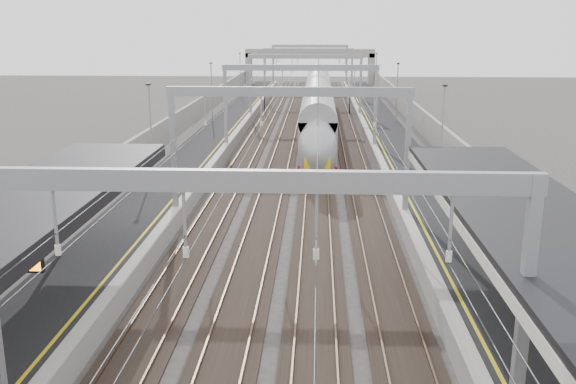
# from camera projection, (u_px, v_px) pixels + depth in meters

# --- Properties ---
(platform_left) EXTENTS (4.00, 120.00, 1.00)m
(platform_left) POSITION_uv_depth(u_px,v_px,m) (213.00, 142.00, 57.92)
(platform_left) COLOR black
(platform_left) RESTS_ON ground
(platform_right) EXTENTS (4.00, 120.00, 1.00)m
(platform_right) POSITION_uv_depth(u_px,v_px,m) (390.00, 144.00, 57.19)
(platform_right) COLOR black
(platform_right) RESTS_ON ground
(tracks) EXTENTS (11.40, 140.00, 0.20)m
(tracks) POSITION_uv_depth(u_px,v_px,m) (301.00, 148.00, 57.67)
(tracks) COLOR black
(tracks) RESTS_ON ground
(overhead_line) EXTENTS (13.00, 140.00, 6.60)m
(overhead_line) POSITION_uv_depth(u_px,v_px,m) (303.00, 74.00, 62.53)
(overhead_line) COLOR gray
(overhead_line) RESTS_ON platform_left
(overbridge) EXTENTS (22.00, 2.20, 6.90)m
(overbridge) POSITION_uv_depth(u_px,v_px,m) (310.00, 58.00, 109.52)
(overbridge) COLOR gray
(overbridge) RESTS_ON ground
(wall_left) EXTENTS (0.30, 120.00, 3.20)m
(wall_left) POSITION_uv_depth(u_px,v_px,m) (177.00, 130.00, 57.79)
(wall_left) COLOR gray
(wall_left) RESTS_ON ground
(wall_right) EXTENTS (0.30, 120.00, 3.20)m
(wall_right) POSITION_uv_depth(u_px,v_px,m) (427.00, 132.00, 56.77)
(wall_right) COLOR gray
(wall_right) RESTS_ON ground
(train) EXTENTS (2.79, 50.88, 4.41)m
(train) POSITION_uv_depth(u_px,v_px,m) (318.00, 112.00, 65.72)
(train) COLOR maroon
(train) RESTS_ON ground
(bench) EXTENTS (0.65, 1.84, 0.93)m
(bench) POSITION_uv_depth(u_px,v_px,m) (541.00, 309.00, 21.36)
(bench) COLOR black
(bench) RESTS_ON platform_right
(signal_green) EXTENTS (0.32, 0.32, 3.48)m
(signal_green) POSITION_uv_depth(u_px,v_px,m) (264.00, 94.00, 79.81)
(signal_green) COLOR black
(signal_green) RESTS_ON ground
(signal_red_near) EXTENTS (0.32, 0.32, 3.48)m
(signal_red_near) POSITION_uv_depth(u_px,v_px,m) (332.00, 95.00, 78.67)
(signal_red_near) COLOR black
(signal_red_near) RESTS_ON ground
(signal_red_far) EXTENTS (0.32, 0.32, 3.48)m
(signal_red_far) POSITION_uv_depth(u_px,v_px,m) (350.00, 95.00, 78.84)
(signal_red_far) COLOR black
(signal_red_far) RESTS_ON ground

